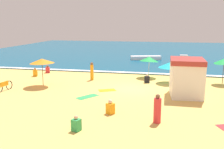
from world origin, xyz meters
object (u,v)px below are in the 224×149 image
(beach_umbrella_2, at_px, (224,61))
(beachgoer_8, at_px, (199,73))
(beachgoer_7, at_px, (76,124))
(beachgoer_6, at_px, (147,79))
(small_boat_0, at_px, (146,58))
(beach_umbrella_5, at_px, (171,65))
(beachgoer_0, at_px, (92,71))
(beach_umbrella_0, at_px, (42,61))
(beachgoer_5, at_px, (35,73))
(beach_umbrella_6, at_px, (149,59))
(beachgoer_4, at_px, (157,110))
(beachgoer_1, at_px, (48,70))
(beachgoer_2, at_px, (110,108))
(small_boat_1, at_px, (183,63))
(lifeguard_cabana, at_px, (186,77))
(parked_bicycle, at_px, (4,86))

(beach_umbrella_2, relative_size, beachgoer_8, 1.22)
(beachgoer_7, bearing_deg, beach_umbrella_2, 52.94)
(beachgoer_6, xyz_separation_m, small_boat_0, (-1.22, 13.81, 0.03))
(beach_umbrella_5, height_order, beachgoer_0, beach_umbrella_5)
(small_boat_0, bearing_deg, beachgoer_7, -93.19)
(beach_umbrella_2, height_order, beachgoer_0, beach_umbrella_2)
(beachgoer_6, bearing_deg, beach_umbrella_0, -160.89)
(beach_umbrella_2, bearing_deg, beach_umbrella_5, -174.13)
(beachgoer_5, relative_size, beachgoer_6, 1.09)
(beach_umbrella_6, xyz_separation_m, beachgoer_6, (0.01, -2.38, -1.45))
(small_boat_0, bearing_deg, beachgoer_5, -126.51)
(beachgoer_6, bearing_deg, beachgoer_4, -82.26)
(beachgoer_0, distance_m, beachgoer_1, 6.10)
(beachgoer_2, relative_size, beachgoer_5, 1.03)
(beach_umbrella_6, height_order, beachgoer_4, beach_umbrella_6)
(beach_umbrella_2, xyz_separation_m, beach_umbrella_6, (-6.46, 1.49, -0.25))
(beachgoer_4, height_order, beachgoer_5, beachgoer_4)
(small_boat_1, bearing_deg, beachgoer_8, -84.00)
(beachgoer_1, relative_size, beachgoer_7, 1.04)
(beachgoer_5, height_order, beachgoer_6, beachgoer_5)
(lifeguard_cabana, distance_m, parked_bicycle, 13.88)
(beachgoer_0, bearing_deg, beachgoer_7, -77.53)
(beachgoer_4, height_order, small_boat_0, beachgoer_4)
(beachgoer_0, distance_m, beachgoer_6, 5.10)
(beachgoer_4, relative_size, beachgoer_8, 0.84)
(beachgoer_8, bearing_deg, beachgoer_5, -178.43)
(beachgoer_6, xyz_separation_m, beachgoer_7, (-2.61, -11.11, 0.01))
(beach_umbrella_5, xyz_separation_m, beachgoer_8, (2.47, 0.51, -0.71))
(beach_umbrella_5, xyz_separation_m, beachgoer_2, (-3.47, -8.82, -1.24))
(beachgoer_4, xyz_separation_m, beachgoer_5, (-12.32, 9.73, -0.37))
(lifeguard_cabana, xyz_separation_m, beachgoer_5, (-14.14, 4.11, -1.03))
(beachgoer_5, bearing_deg, beach_umbrella_5, -0.35)
(lifeguard_cabana, xyz_separation_m, beach_umbrella_5, (-1.08, 4.03, 0.22))
(beach_umbrella_0, bearing_deg, beachgoer_8, 16.68)
(beach_umbrella_6, height_order, small_boat_0, beach_umbrella_6)
(beach_umbrella_5, bearing_deg, beachgoer_6, -167.76)
(lifeguard_cabana, xyz_separation_m, beach_umbrella_6, (-3.08, 5.98, 0.39))
(beachgoer_5, distance_m, beachgoer_6, 11.08)
(beachgoer_2, height_order, beachgoer_8, beachgoer_8)
(beachgoer_4, distance_m, beachgoer_6, 9.31)
(beach_umbrella_2, bearing_deg, beach_umbrella_6, 167.06)
(lifeguard_cabana, bearing_deg, beach_umbrella_6, 117.28)
(beach_umbrella_5, bearing_deg, beachgoer_5, 179.65)
(beachgoer_1, distance_m, small_boat_1, 15.71)
(beach_umbrella_0, height_order, beachgoer_8, beach_umbrella_0)
(beachgoer_0, height_order, beachgoer_2, beachgoer_0)
(beachgoer_1, distance_m, small_boat_0, 14.79)
(beach_umbrella_2, bearing_deg, beachgoer_6, -172.14)
(beach_umbrella_2, height_order, small_boat_1, beach_umbrella_2)
(parked_bicycle, relative_size, beachgoer_5, 2.15)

